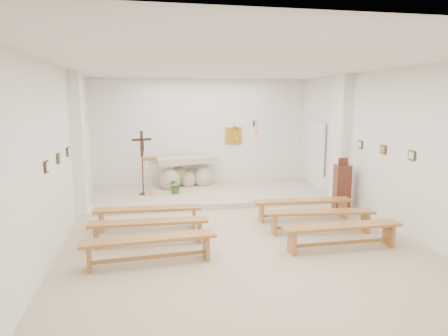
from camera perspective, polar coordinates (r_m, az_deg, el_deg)
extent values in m
cube|color=#C7AF90|center=(8.60, 1.67, -9.52)|extent=(7.00, 10.00, 0.00)
cube|color=white|center=(8.15, -22.94, 1.31)|extent=(0.02, 10.00, 3.50)
cube|color=white|center=(9.58, 22.54, 2.50)|extent=(0.02, 10.00, 3.50)
cube|color=white|center=(13.07, -3.19, 5.00)|extent=(7.00, 0.02, 3.50)
cube|color=silver|center=(8.13, 1.80, 14.36)|extent=(7.00, 10.00, 0.02)
cube|color=#BAA58F|center=(11.88, -2.10, -3.68)|extent=(6.98, 3.00, 0.15)
cube|color=white|center=(10.08, -20.02, 2.99)|extent=(0.26, 0.55, 3.50)
cube|color=white|center=(11.23, 16.39, 3.83)|extent=(0.26, 0.55, 3.50)
cube|color=gold|center=(13.23, 1.35, 4.64)|extent=(0.55, 0.04, 0.55)
cube|color=black|center=(13.38, 4.30, 6.39)|extent=(0.04, 0.02, 0.20)
cylinder|color=black|center=(13.23, 4.48, 6.65)|extent=(0.02, 0.30, 0.02)
cylinder|color=black|center=(13.10, 4.64, 5.87)|extent=(0.01, 0.01, 0.34)
sphere|color=red|center=(13.11, 4.63, 5.04)|extent=(0.11, 0.11, 0.11)
cube|color=#422E1D|center=(7.38, -24.00, 0.18)|extent=(0.03, 0.20, 0.20)
cube|color=#422E1D|center=(8.35, -22.52, 1.31)|extent=(0.03, 0.20, 0.20)
cube|color=#422E1D|center=(9.32, -21.35, 2.21)|extent=(0.03, 0.20, 0.20)
cube|color=#422E1D|center=(8.93, 25.25, 1.63)|extent=(0.03, 0.20, 0.20)
cube|color=#422E1D|center=(9.74, 21.78, 2.48)|extent=(0.03, 0.20, 0.20)
cube|color=#422E1D|center=(10.59, 18.86, 3.19)|extent=(0.03, 0.20, 0.20)
cube|color=silver|center=(11.03, -19.34, -4.25)|extent=(0.10, 0.85, 0.52)
cube|color=silver|center=(12.11, 14.78, -2.79)|extent=(0.10, 0.85, 0.52)
ellipsoid|color=beige|center=(12.24, -7.74, -1.70)|extent=(0.63, 0.54, 0.72)
ellipsoid|color=beige|center=(12.64, -3.00, -1.34)|extent=(0.59, 0.50, 0.67)
ellipsoid|color=beige|center=(12.69, -6.41, -1.18)|extent=(0.67, 0.57, 0.63)
ellipsoid|color=beige|center=(12.81, -4.57, -1.29)|extent=(0.55, 0.47, 0.59)
ellipsoid|color=beige|center=(12.55, -5.13, -1.70)|extent=(0.46, 0.39, 0.55)
cube|color=beige|center=(12.48, -5.48, 1.14)|extent=(2.08, 1.21, 0.19)
cube|color=tan|center=(11.62, -10.37, -3.66)|extent=(0.37, 0.37, 0.04)
cylinder|color=tan|center=(11.52, -10.44, -1.35)|extent=(0.05, 0.05, 0.99)
cube|color=tan|center=(11.40, -10.53, 1.32)|extent=(0.44, 0.33, 0.16)
cube|color=silver|center=(11.36, -10.55, 1.54)|extent=(0.37, 0.27, 0.13)
cylinder|color=#331810|center=(11.70, -11.44, -3.62)|extent=(0.24, 0.24, 0.03)
cylinder|color=#331810|center=(11.59, -11.53, -1.06)|extent=(0.04, 0.04, 1.10)
cube|color=#331810|center=(11.46, -11.68, 3.35)|extent=(0.08, 0.07, 0.75)
cube|color=#331810|center=(11.44, -11.70, 4.00)|extent=(0.54, 0.19, 0.07)
cube|color=#331810|center=(11.43, -11.64, 3.19)|extent=(0.11, 0.06, 0.32)
imported|color=#2B5A24|center=(11.63, -6.93, -2.46)|extent=(0.53, 0.49, 0.47)
cube|color=#562318|center=(10.70, 16.48, -2.73)|extent=(0.42, 0.42, 1.19)
cube|color=#562318|center=(10.57, 16.65, 0.88)|extent=(0.24, 0.09, 0.20)
cube|color=#AC6D32|center=(8.98, -10.78, -5.75)|extent=(2.33, 0.48, 0.05)
cube|color=#AC6D32|center=(9.14, -17.07, -7.31)|extent=(0.08, 0.34, 0.44)
cube|color=#AC6D32|center=(9.05, -4.34, -7.06)|extent=(0.08, 0.34, 0.44)
cube|color=#AC6D32|center=(9.07, -10.71, -7.80)|extent=(1.95, 0.16, 0.05)
cube|color=#AC6D32|center=(9.68, 11.19, -4.61)|extent=(2.34, 0.50, 0.05)
cube|color=#AC6D32|center=(9.47, 5.37, -6.32)|extent=(0.08, 0.34, 0.44)
cube|color=#AC6D32|center=(10.11, 16.54, -5.64)|extent=(0.08, 0.34, 0.44)
cube|color=#AC6D32|center=(9.77, 11.13, -6.53)|extent=(1.95, 0.17, 0.05)
cube|color=#AC6D32|center=(8.04, -10.71, -7.59)|extent=(2.33, 0.44, 0.05)
cube|color=#AC6D32|center=(8.21, -17.75, -9.32)|extent=(0.07, 0.34, 0.44)
cube|color=#AC6D32|center=(8.15, -3.51, -8.98)|extent=(0.07, 0.34, 0.44)
cube|color=#AC6D32|center=(8.15, -10.63, -9.85)|extent=(1.95, 0.12, 0.05)
cube|color=#AC6D32|center=(8.82, 13.60, -6.13)|extent=(2.35, 0.65, 0.05)
cube|color=#AC6D32|center=(8.64, 7.14, -7.94)|extent=(0.10, 0.34, 0.44)
cube|color=#AC6D32|center=(9.24, 19.51, -7.26)|extent=(0.10, 0.34, 0.44)
cube|color=#AC6D32|center=(8.92, 13.51, -8.21)|extent=(1.94, 0.30, 0.05)
cube|color=#AC6D32|center=(7.12, -10.62, -9.91)|extent=(2.34, 0.52, 0.05)
cube|color=#AC6D32|center=(7.21, -18.69, -12.07)|extent=(0.08, 0.34, 0.44)
cube|color=#AC6D32|center=(7.33, -2.58, -11.16)|extent=(0.08, 0.34, 0.44)
cube|color=#AC6D32|center=(7.24, -10.53, -12.42)|extent=(1.95, 0.19, 0.05)
cube|color=#AC6D32|center=(7.99, 16.53, -7.95)|extent=(2.32, 0.37, 0.05)
cube|color=#AC6D32|center=(7.67, 9.70, -10.35)|extent=(0.06, 0.34, 0.44)
cube|color=#AC6D32|center=(8.56, 22.47, -8.80)|extent=(0.06, 0.34, 0.44)
cube|color=#AC6D32|center=(8.10, 16.42, -10.23)|extent=(1.95, 0.07, 0.05)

